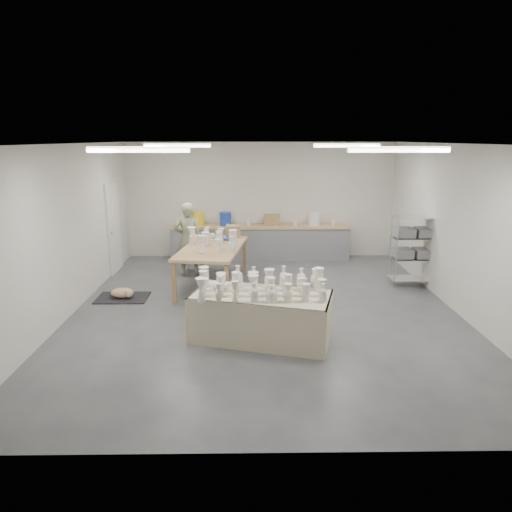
{
  "coord_description": "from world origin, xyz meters",
  "views": [
    {
      "loc": [
        -0.28,
        -7.97,
        3.09
      ],
      "look_at": [
        -0.16,
        -0.09,
        1.05
      ],
      "focal_mm": 32.0,
      "sensor_mm": 36.0,
      "label": 1
    }
  ],
  "objects_px": {
    "work_table": "(214,245)",
    "red_stool": "(191,261)",
    "potter": "(188,239)",
    "drying_table": "(261,313)"
  },
  "relations": [
    {
      "from": "drying_table",
      "to": "work_table",
      "type": "relative_size",
      "value": 0.94
    },
    {
      "from": "drying_table",
      "to": "red_stool",
      "type": "relative_size",
      "value": 6.03
    },
    {
      "from": "potter",
      "to": "red_stool",
      "type": "bearing_deg",
      "value": -97.11
    },
    {
      "from": "drying_table",
      "to": "red_stool",
      "type": "distance_m",
      "value": 4.08
    },
    {
      "from": "potter",
      "to": "red_stool",
      "type": "distance_m",
      "value": 0.65
    },
    {
      "from": "red_stool",
      "to": "potter",
      "type": "bearing_deg",
      "value": -90.0
    },
    {
      "from": "drying_table",
      "to": "potter",
      "type": "bearing_deg",
      "value": 129.84
    },
    {
      "from": "work_table",
      "to": "red_stool",
      "type": "distance_m",
      "value": 1.34
    },
    {
      "from": "work_table",
      "to": "red_stool",
      "type": "relative_size",
      "value": 6.38
    },
    {
      "from": "drying_table",
      "to": "work_table",
      "type": "xyz_separation_m",
      "value": [
        -0.94,
        2.76,
        0.46
      ]
    }
  ]
}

